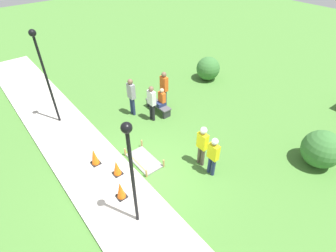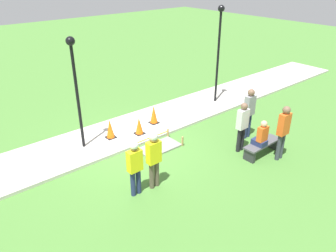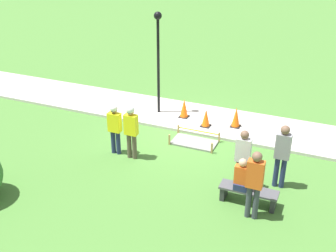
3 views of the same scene
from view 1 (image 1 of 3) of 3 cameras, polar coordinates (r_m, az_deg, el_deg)
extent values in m
plane|color=#477A33|center=(9.78, -5.73, -11.13)|extent=(60.00, 60.00, 0.00)
cube|color=#BCB7AD|center=(9.41, -11.98, -14.24)|extent=(28.00, 2.41, 0.10)
cube|color=gray|center=(10.34, -5.21, -7.47)|extent=(1.45, 0.80, 0.06)
cube|color=tan|center=(10.55, -9.30, -5.62)|extent=(0.05, 0.05, 0.36)
cube|color=tan|center=(9.66, -4.72, -10.28)|extent=(0.05, 0.05, 0.36)
cube|color=tan|center=(10.84, -5.73, -3.84)|extent=(0.05, 0.05, 0.36)
cube|color=tan|center=(9.97, -0.95, -8.16)|extent=(0.05, 0.05, 0.36)
cube|color=yellow|center=(10.02, -7.16, -7.49)|extent=(1.45, 0.00, 0.04)
cube|color=black|center=(10.45, -15.42, -7.78)|extent=(0.34, 0.34, 0.02)
cone|color=orange|center=(10.20, -15.76, -6.34)|extent=(0.29, 0.29, 0.70)
cube|color=black|center=(9.90, -10.91, -10.08)|extent=(0.34, 0.34, 0.02)
cone|color=orange|center=(9.67, -11.13, -8.80)|extent=(0.29, 0.29, 0.62)
cube|color=black|center=(9.21, -10.05, -14.85)|extent=(0.34, 0.34, 0.02)
cone|color=orange|center=(8.93, -10.30, -13.46)|extent=(0.29, 0.29, 0.68)
cube|color=#2D2D33|center=(13.31, -3.85, 5.17)|extent=(0.12, 0.40, 0.38)
cube|color=#2D2D33|center=(12.44, -0.30, 2.67)|extent=(0.12, 0.40, 0.38)
cube|color=#4C4C51|center=(12.74, -2.16, 4.80)|extent=(1.51, 0.44, 0.06)
cube|color=navy|center=(12.54, -1.61, 4.87)|extent=(0.34, 0.44, 0.18)
cube|color=#E55B1E|center=(12.40, -1.34, 6.31)|extent=(0.36, 0.20, 0.50)
sphere|color=tan|center=(12.22, -1.36, 7.73)|extent=(0.21, 0.21, 0.21)
cylinder|color=navy|center=(9.78, 9.06, -8.22)|extent=(0.14, 0.14, 0.77)
cylinder|color=navy|center=(9.70, 9.83, -8.79)|extent=(0.14, 0.14, 0.77)
cube|color=yellow|center=(9.25, 9.88, -5.53)|extent=(0.40, 0.22, 0.61)
sphere|color=brown|center=(8.98, 10.16, -3.61)|extent=(0.21, 0.21, 0.21)
sphere|color=white|center=(8.94, 10.20, -3.34)|extent=(0.24, 0.24, 0.24)
cylinder|color=brown|center=(10.06, 6.84, -6.13)|extent=(0.14, 0.14, 0.82)
cylinder|color=brown|center=(9.98, 7.57, -6.68)|extent=(0.14, 0.14, 0.82)
cube|color=yellow|center=(9.53, 7.54, -3.25)|extent=(0.40, 0.22, 0.65)
sphere|color=#A37A5B|center=(9.25, 7.76, -1.22)|extent=(0.22, 0.22, 0.22)
sphere|color=white|center=(9.22, 7.79, -0.93)|extent=(0.25, 0.25, 0.25)
cylinder|color=#383D47|center=(13.19, -1.09, 6.27)|extent=(0.14, 0.14, 0.90)
cylinder|color=#383D47|center=(13.07, -0.60, 5.95)|extent=(0.14, 0.14, 0.90)
cube|color=#E55B1E|center=(12.72, -0.88, 9.22)|extent=(0.40, 0.22, 0.72)
sphere|color=brown|center=(12.50, -0.90, 11.15)|extent=(0.24, 0.24, 0.24)
cylinder|color=black|center=(12.25, -3.72, 3.29)|extent=(0.14, 0.14, 0.85)
cylinder|color=black|center=(12.13, -3.22, 2.92)|extent=(0.14, 0.14, 0.85)
cube|color=silver|center=(11.77, -3.61, 6.17)|extent=(0.40, 0.22, 0.67)
sphere|color=brown|center=(11.54, -3.70, 8.08)|extent=(0.23, 0.23, 0.23)
cylinder|color=navy|center=(12.70, -7.95, 4.53)|extent=(0.14, 0.14, 0.91)
cylinder|color=navy|center=(12.57, -7.51, 4.18)|extent=(0.14, 0.14, 0.91)
cube|color=gray|center=(12.21, -8.05, 7.55)|extent=(0.40, 0.22, 0.72)
sphere|color=brown|center=(11.98, -8.25, 9.55)|extent=(0.25, 0.25, 0.25)
cylinder|color=black|center=(7.25, -7.60, -11.93)|extent=(0.10, 0.10, 3.50)
sphere|color=black|center=(5.98, -9.04, -0.37)|extent=(0.28, 0.28, 0.28)
cylinder|color=black|center=(12.20, -24.67, 8.59)|extent=(0.10, 0.10, 3.94)
sphere|color=black|center=(11.46, -27.44, 17.55)|extent=(0.28, 0.28, 0.28)
sphere|color=#387033|center=(15.74, 8.71, 12.27)|extent=(1.35, 1.35, 1.35)
sphere|color=#387033|center=(11.29, 30.43, -4.36)|extent=(1.44, 1.44, 1.44)
camera|label=2|loc=(11.71, 52.66, 16.20)|focal=35.00mm
camera|label=3|loc=(18.48, 21.29, 33.81)|focal=45.00mm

